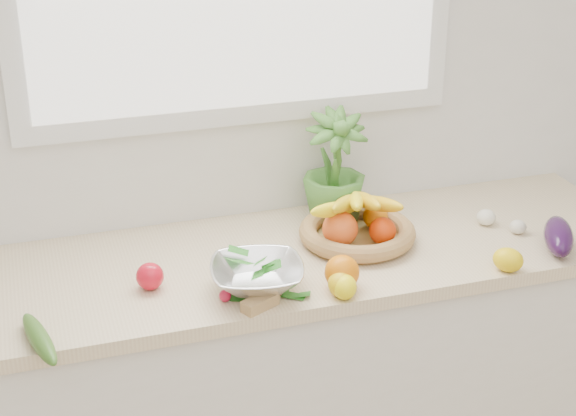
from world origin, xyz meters
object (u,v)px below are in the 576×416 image
object	(u,v)px
apple	(150,276)
cucumber	(39,339)
fruit_basket	(356,226)
eggplant	(558,236)
colander_with_spinach	(257,270)
potted_herb	(334,167)

from	to	relation	value
apple	cucumber	distance (m)	0.35
cucumber	fruit_basket	size ratio (longest dim) A/B	0.57
eggplant	cucumber	world-z (taller)	eggplant
apple	fruit_basket	bearing A→B (deg)	8.79
fruit_basket	colander_with_spinach	xyz separation A→B (m)	(-0.35, -0.20, 0.01)
eggplant	cucumber	distance (m)	1.44
colander_with_spinach	eggplant	bearing A→B (deg)	-1.69
colander_with_spinach	potted_herb	bearing A→B (deg)	46.53
cucumber	fruit_basket	world-z (taller)	fruit_basket
eggplant	colander_with_spinach	size ratio (longest dim) A/B	0.75
apple	colander_with_spinach	distance (m)	0.28
apple	colander_with_spinach	world-z (taller)	colander_with_spinach
cucumber	potted_herb	world-z (taller)	potted_herb
apple	potted_herb	xyz separation A→B (m)	(0.61, 0.26, 0.13)
eggplant	cucumber	bearing A→B (deg)	-177.25
eggplant	fruit_basket	size ratio (longest dim) A/B	0.49
potted_herb	colander_with_spinach	size ratio (longest dim) A/B	1.21
apple	fruit_basket	world-z (taller)	fruit_basket
apple	fruit_basket	xyz separation A→B (m)	(0.62, 0.10, 0.01)
eggplant	fruit_basket	xyz separation A→B (m)	(-0.53, 0.22, 0.01)
eggplant	colander_with_spinach	bearing A→B (deg)	178.31
potted_herb	eggplant	bearing A→B (deg)	-36.26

